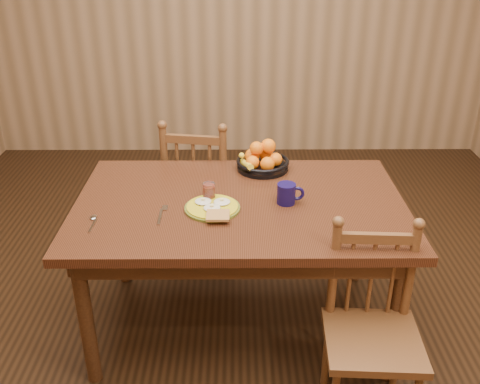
{
  "coord_description": "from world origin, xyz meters",
  "views": [
    {
      "loc": [
        -0.01,
        -2.3,
        1.96
      ],
      "look_at": [
        0.0,
        0.0,
        0.8
      ],
      "focal_mm": 40.0,
      "sensor_mm": 36.0,
      "label": 1
    }
  ],
  "objects_px": {
    "chair_far": "(200,192)",
    "fruit_bowl": "(262,160)",
    "coffee_mug": "(287,193)",
    "breakfast_plate": "(213,207)",
    "chair_near": "(372,331)",
    "dining_table": "(240,216)"
  },
  "relations": [
    {
      "from": "chair_far",
      "to": "breakfast_plate",
      "type": "height_order",
      "value": "chair_far"
    },
    {
      "from": "dining_table",
      "to": "fruit_bowl",
      "type": "height_order",
      "value": "fruit_bowl"
    },
    {
      "from": "dining_table",
      "to": "chair_near",
      "type": "distance_m",
      "value": 0.82
    },
    {
      "from": "chair_far",
      "to": "coffee_mug",
      "type": "distance_m",
      "value": 0.91
    },
    {
      "from": "dining_table",
      "to": "chair_near",
      "type": "height_order",
      "value": "chair_near"
    },
    {
      "from": "breakfast_plate",
      "to": "coffee_mug",
      "type": "relative_size",
      "value": 2.16
    },
    {
      "from": "dining_table",
      "to": "chair_near",
      "type": "bearing_deg",
      "value": -45.53
    },
    {
      "from": "coffee_mug",
      "to": "dining_table",
      "type": "bearing_deg",
      "value": 175.31
    },
    {
      "from": "coffee_mug",
      "to": "chair_far",
      "type": "bearing_deg",
      "value": 123.8
    },
    {
      "from": "chair_far",
      "to": "fruit_bowl",
      "type": "distance_m",
      "value": 0.59
    },
    {
      "from": "chair_near",
      "to": "breakfast_plate",
      "type": "bearing_deg",
      "value": 148.19
    },
    {
      "from": "dining_table",
      "to": "chair_far",
      "type": "xyz_separation_m",
      "value": [
        -0.24,
        0.68,
        -0.21
      ]
    },
    {
      "from": "dining_table",
      "to": "chair_near",
      "type": "xyz_separation_m",
      "value": [
        0.55,
        -0.56,
        -0.24
      ]
    },
    {
      "from": "chair_near",
      "to": "breakfast_plate",
      "type": "xyz_separation_m",
      "value": [
        -0.68,
        0.48,
        0.34
      ]
    },
    {
      "from": "chair_far",
      "to": "breakfast_plate",
      "type": "distance_m",
      "value": 0.84
    },
    {
      "from": "breakfast_plate",
      "to": "coffee_mug",
      "type": "bearing_deg",
      "value": 10.72
    },
    {
      "from": "chair_near",
      "to": "coffee_mug",
      "type": "xyz_separation_m",
      "value": [
        -0.33,
        0.54,
        0.38
      ]
    },
    {
      "from": "chair_far",
      "to": "fruit_bowl",
      "type": "xyz_separation_m",
      "value": [
        0.37,
        -0.3,
        0.35
      ]
    },
    {
      "from": "chair_far",
      "to": "fruit_bowl",
      "type": "bearing_deg",
      "value": 149.35
    },
    {
      "from": "coffee_mug",
      "to": "fruit_bowl",
      "type": "bearing_deg",
      "value": 104.41
    },
    {
      "from": "dining_table",
      "to": "chair_far",
      "type": "distance_m",
      "value": 0.76
    },
    {
      "from": "dining_table",
      "to": "breakfast_plate",
      "type": "height_order",
      "value": "breakfast_plate"
    }
  ]
}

